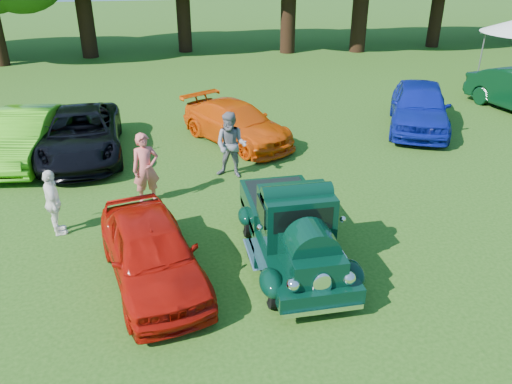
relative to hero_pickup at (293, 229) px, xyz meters
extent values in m
plane|color=#204911|center=(-0.08, -0.77, -0.73)|extent=(120.00, 120.00, 0.00)
cylinder|color=black|center=(-0.75, -1.44, -0.39)|extent=(0.20, 0.67, 0.67)
cylinder|color=black|center=(0.75, -1.44, -0.39)|extent=(0.20, 0.67, 0.67)
cylinder|color=black|center=(-0.75, 1.14, -0.39)|extent=(0.20, 0.67, 0.67)
cylinder|color=black|center=(0.75, 1.14, -0.39)|extent=(0.20, 0.67, 0.67)
cube|color=black|center=(0.00, -0.08, -0.26)|extent=(1.56, 4.07, 0.31)
cube|color=black|center=(0.00, -1.30, 0.10)|extent=(1.00, 1.31, 0.56)
cube|color=black|center=(0.00, -0.20, 0.41)|extent=(1.41, 1.04, 1.09)
cube|color=black|center=(0.00, -0.70, 0.60)|extent=(1.18, 0.05, 0.47)
cube|color=black|center=(0.00, 1.16, -0.01)|extent=(1.56, 1.86, 0.53)
cube|color=black|center=(0.00, 1.16, 0.25)|extent=(1.34, 1.63, 0.05)
ellipsoid|color=black|center=(-0.78, -1.44, -0.22)|extent=(0.45, 0.78, 0.45)
ellipsoid|color=black|center=(0.78, -1.44, -0.22)|extent=(0.45, 0.78, 0.45)
ellipsoid|color=black|center=(-0.81, 1.14, -0.23)|extent=(0.34, 0.65, 0.38)
ellipsoid|color=black|center=(0.81, 1.14, -0.23)|extent=(0.34, 0.65, 0.38)
ellipsoid|color=white|center=(0.00, -1.98, -0.01)|extent=(0.37, 0.11, 0.54)
sphere|color=white|center=(-0.51, -1.92, 0.05)|extent=(0.25, 0.25, 0.25)
sphere|color=white|center=(0.51, -1.92, 0.05)|extent=(0.25, 0.25, 0.25)
cube|color=white|center=(0.00, -2.12, -0.42)|extent=(1.47, 0.10, 0.10)
cube|color=white|center=(0.00, 2.09, -0.37)|extent=(1.47, 0.10, 0.10)
imported|color=#A50E07|center=(-2.91, -0.23, -0.04)|extent=(2.44, 4.28, 1.37)
imported|color=#47B518|center=(-6.68, 7.01, 0.03)|extent=(2.18, 4.77, 1.52)
imported|color=black|center=(-5.04, 6.98, 0.00)|extent=(2.73, 5.41, 1.47)
imported|color=#D94807|center=(-0.02, 7.28, -0.07)|extent=(3.87, 4.90, 1.33)
imported|color=#0D1991|center=(6.70, 7.40, 0.12)|extent=(3.93, 5.34, 1.69)
imported|color=#E2615D|center=(-3.00, 3.30, 0.21)|extent=(0.77, 0.58, 1.89)
imported|color=slate|center=(-0.62, 4.48, 0.23)|extent=(1.16, 1.06, 1.92)
imported|color=white|center=(-5.08, 2.07, 0.07)|extent=(0.63, 1.01, 1.60)
cylinder|color=slate|center=(12.39, 12.53, 0.51)|extent=(0.06, 0.06, 2.47)
cylinder|color=black|center=(-6.40, 23.44, 1.61)|extent=(0.93, 0.93, 4.67)
cylinder|color=black|center=(-0.63, 24.19, 1.43)|extent=(0.86, 0.86, 4.31)
cylinder|color=black|center=(5.66, 22.57, 1.59)|extent=(0.93, 0.93, 4.64)
cylinder|color=black|center=(10.11, 22.06, 1.71)|extent=(0.98, 0.98, 4.89)
cylinder|color=black|center=(15.70, 22.74, 1.34)|extent=(0.83, 0.83, 4.14)
camera|label=1|loc=(-2.49, -8.68, 5.30)|focal=35.00mm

